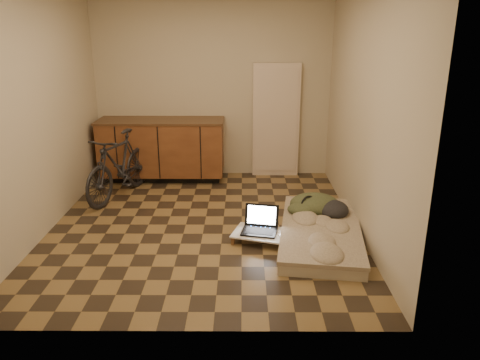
{
  "coord_description": "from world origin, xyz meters",
  "views": [
    {
      "loc": [
        0.44,
        -5.03,
        2.24
      ],
      "look_at": [
        0.42,
        0.01,
        0.55
      ],
      "focal_mm": 35.0,
      "sensor_mm": 36.0,
      "label": 1
    }
  ],
  "objects_px": {
    "futon": "(321,232)",
    "lap_desk": "(263,234)",
    "bicycle": "(119,162)",
    "laptop": "(260,226)"
  },
  "relations": [
    {
      "from": "bicycle",
      "to": "laptop",
      "type": "distance_m",
      "value": 2.28
    },
    {
      "from": "bicycle",
      "to": "laptop",
      "type": "bearing_deg",
      "value": -16.45
    },
    {
      "from": "futon",
      "to": "lap_desk",
      "type": "xyz_separation_m",
      "value": [
        -0.64,
        -0.07,
        0.01
      ]
    },
    {
      "from": "bicycle",
      "to": "lap_desk",
      "type": "xyz_separation_m",
      "value": [
        1.86,
        -1.36,
        -0.4
      ]
    },
    {
      "from": "futon",
      "to": "lap_desk",
      "type": "bearing_deg",
      "value": -165.59
    },
    {
      "from": "bicycle",
      "to": "futon",
      "type": "bearing_deg",
      "value": -8.32
    },
    {
      "from": "bicycle",
      "to": "lap_desk",
      "type": "bearing_deg",
      "value": -17.2
    },
    {
      "from": "futon",
      "to": "laptop",
      "type": "relative_size",
      "value": 4.36
    },
    {
      "from": "laptop",
      "to": "futon",
      "type": "bearing_deg",
      "value": 12.56
    },
    {
      "from": "bicycle",
      "to": "futon",
      "type": "distance_m",
      "value": 2.84
    }
  ]
}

